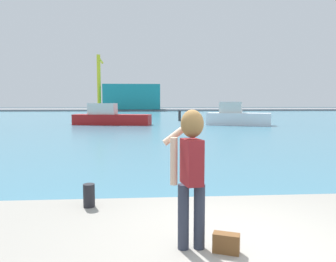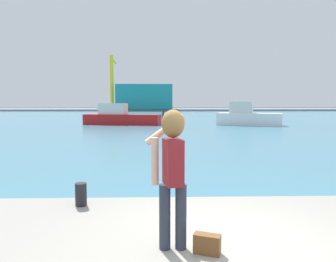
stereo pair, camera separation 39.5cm
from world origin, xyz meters
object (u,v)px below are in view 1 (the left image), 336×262
(handbag, at_px, (226,243))
(warehouse_left, at_px, (132,97))
(person_photographer, at_px, (191,165))
(port_crane, at_px, (99,76))
(boat_moored_2, at_px, (237,117))
(harbor_bollard, at_px, (89,195))
(boat_moored, at_px, (110,117))

(handbag, xyz_separation_m, warehouse_left, (-4.78, 86.72, 3.36))
(person_photographer, xyz_separation_m, port_crane, (-13.44, 86.14, 8.19))
(boat_moored_2, height_order, warehouse_left, warehouse_left)
(harbor_bollard, bearing_deg, handbag, -43.10)
(harbor_bollard, xyz_separation_m, warehouse_left, (-2.81, 84.88, 3.27))
(boat_moored_2, relative_size, warehouse_left, 0.43)
(handbag, relative_size, port_crane, 0.02)
(person_photographer, relative_size, boat_moored_2, 0.26)
(person_photographer, bearing_deg, warehouse_left, -8.62)
(boat_moored_2, relative_size, port_crane, 0.45)
(boat_moored_2, xyz_separation_m, warehouse_left, (-13.20, 58.64, 3.09))
(warehouse_left, bearing_deg, boat_moored, -89.91)
(harbor_bollard, bearing_deg, warehouse_left, 91.90)
(boat_moored_2, bearing_deg, boat_moored, -165.16)
(harbor_bollard, xyz_separation_m, port_crane, (-11.89, 84.45, 9.05))
(boat_moored_2, distance_m, port_crane, 62.96)
(harbor_bollard, height_order, boat_moored_2, boat_moored_2)
(port_crane, bearing_deg, boat_moored, -80.85)
(handbag, distance_m, harbor_bollard, 2.70)
(person_photographer, bearing_deg, boat_moored_2, -29.06)
(boat_moored_2, bearing_deg, warehouse_left, 123.26)
(harbor_bollard, distance_m, warehouse_left, 84.99)
(person_photographer, relative_size, boat_moored, 0.21)
(boat_moored, relative_size, warehouse_left, 0.53)
(boat_moored_2, bearing_deg, person_photographer, -86.99)
(warehouse_left, bearing_deg, port_crane, -177.27)
(person_photographer, distance_m, port_crane, 87.57)
(handbag, distance_m, boat_moored_2, 29.32)
(boat_moored, relative_size, boat_moored_2, 1.22)
(person_photographer, xyz_separation_m, boat_moored_2, (8.84, 27.93, -0.67))
(harbor_bollard, bearing_deg, boat_moored, 95.64)
(person_photographer, distance_m, boat_moored, 29.57)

